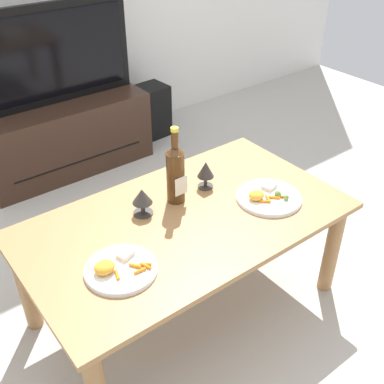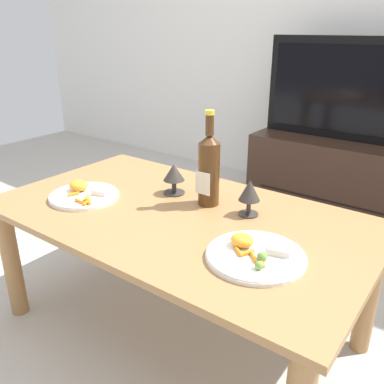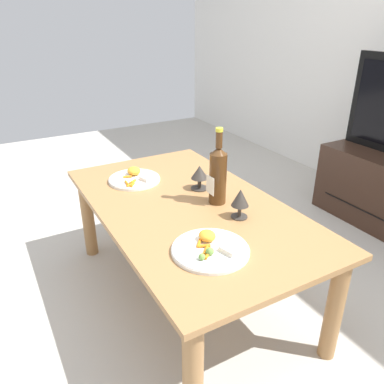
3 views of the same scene
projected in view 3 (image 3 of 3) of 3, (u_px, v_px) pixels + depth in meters
The scene contains 7 objects.
ground_plane at pixel (189, 294), 1.97m from camera, with size 6.40×6.40×0.00m, color #B7B2A8.
dining_table at pixel (188, 220), 1.78m from camera, with size 1.37×0.78×0.52m.
wine_bottle at pixel (218, 174), 1.71m from camera, with size 0.08×0.08×0.35m.
goblet_left at pixel (200, 174), 1.87m from camera, with size 0.08×0.08×0.12m.
goblet_right at pixel (240, 199), 1.60m from camera, with size 0.08×0.08×0.13m.
dinner_plate_left at pixel (135, 178), 1.99m from camera, with size 0.27×0.27×0.05m.
dinner_plate_right at pixel (211, 248), 1.40m from camera, with size 0.29×0.29×0.05m.
Camera 3 is at (1.36, -0.75, 1.31)m, focal length 35.70 mm.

